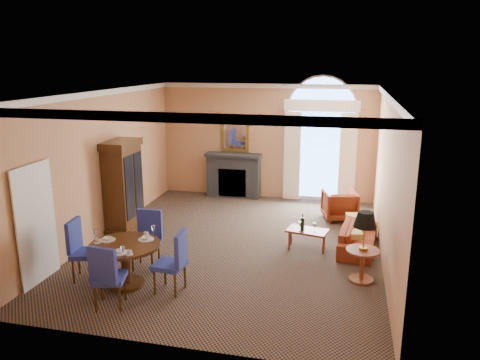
% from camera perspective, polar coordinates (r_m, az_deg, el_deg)
% --- Properties ---
extents(ground, '(7.50, 7.50, 0.00)m').
position_cam_1_polar(ground, '(10.06, -0.65, -7.88)').
color(ground, black).
rests_on(ground, ground).
extents(room_envelope, '(6.04, 7.52, 3.45)m').
position_cam_1_polar(room_envelope, '(10.05, 0.08, 6.93)').
color(room_envelope, tan).
rests_on(room_envelope, ground).
extents(armoire, '(0.60, 1.06, 2.08)m').
position_cam_1_polar(armoire, '(11.02, -14.04, -0.84)').
color(armoire, '#361E0C').
rests_on(armoire, ground).
extents(dining_table, '(1.22, 1.22, 0.97)m').
position_cam_1_polar(dining_table, '(8.38, -13.81, -8.89)').
color(dining_table, '#361E0C').
rests_on(dining_table, ground).
extents(dining_chair_north, '(0.51, 0.52, 1.09)m').
position_cam_1_polar(dining_chair_north, '(9.05, -11.21, -6.57)').
color(dining_chair_north, navy).
rests_on(dining_chair_north, ground).
extents(dining_chair_south, '(0.59, 0.59, 1.09)m').
position_cam_1_polar(dining_chair_south, '(7.66, -15.99, -10.85)').
color(dining_chair_south, navy).
rests_on(dining_chair_south, ground).
extents(dining_chair_east, '(0.53, 0.53, 1.09)m').
position_cam_1_polar(dining_chair_east, '(7.97, -7.93, -9.40)').
color(dining_chair_east, navy).
rests_on(dining_chair_east, ground).
extents(dining_chair_west, '(0.61, 0.61, 1.09)m').
position_cam_1_polar(dining_chair_west, '(8.86, -18.91, -7.56)').
color(dining_chair_west, navy).
rests_on(dining_chair_west, ground).
extents(sofa, '(0.85, 1.76, 0.50)m').
position_cam_1_polar(sofa, '(10.07, 14.20, -6.82)').
color(sofa, maroon).
rests_on(sofa, ground).
extents(armchair, '(0.96, 0.97, 0.72)m').
position_cam_1_polar(armchair, '(11.76, 12.03, -3.00)').
color(armchair, maroon).
rests_on(armchair, ground).
extents(coffee_table, '(0.90, 0.62, 0.79)m').
position_cam_1_polar(coffee_table, '(9.80, 8.13, -6.13)').
color(coffee_table, brown).
rests_on(coffee_table, ground).
extents(side_table, '(0.59, 0.59, 1.26)m').
position_cam_1_polar(side_table, '(8.49, 14.88, -6.80)').
color(side_table, brown).
rests_on(side_table, ground).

